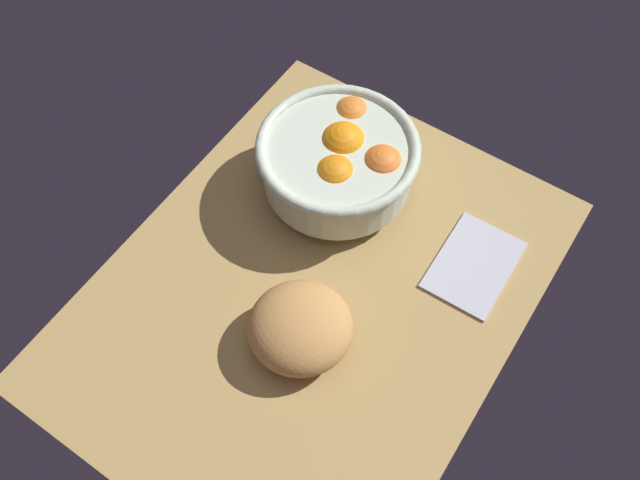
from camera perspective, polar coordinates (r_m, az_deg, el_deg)
The scene contains 4 objects.
ground_plane at distance 98.07cm, azimuth -0.54°, elevation -4.42°, with size 69.39×53.63×3.00cm, color #A8884D.
fruit_bowl at distance 100.55cm, azimuth 1.69°, elevation 6.57°, with size 23.31×23.31×11.13cm.
bread_loaf at distance 90.17cm, azimuth -1.61°, elevation -7.15°, with size 13.65×13.35×7.52cm, color tan.
napkin_folded at distance 100.45cm, azimuth 12.47°, elevation -1.94°, with size 14.37×10.08×0.85cm, color #B6B9C5.
Camera 1 is at (35.96, 25.14, 86.20)cm, focal length 39.21 mm.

